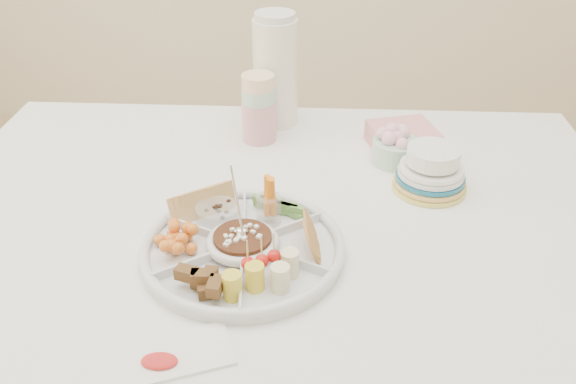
# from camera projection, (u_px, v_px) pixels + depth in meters

# --- Properties ---
(dining_table) EXTENTS (1.52, 1.02, 0.76)m
(dining_table) POSITION_uv_depth(u_px,v_px,m) (279.00, 334.00, 1.50)
(dining_table) COLOR white
(dining_table) RESTS_ON floor
(party_tray) EXTENTS (0.50, 0.50, 0.04)m
(party_tray) POSITION_uv_depth(u_px,v_px,m) (243.00, 245.00, 1.15)
(party_tray) COLOR silver
(party_tray) RESTS_ON dining_table
(bean_dip) EXTENTS (0.15, 0.15, 0.04)m
(bean_dip) POSITION_uv_depth(u_px,v_px,m) (243.00, 242.00, 1.14)
(bean_dip) COLOR #542F10
(bean_dip) RESTS_ON party_tray
(tortillas) EXTENTS (0.13, 0.13, 0.06)m
(tortillas) POSITION_uv_depth(u_px,v_px,m) (312.00, 235.00, 1.14)
(tortillas) COLOR #AA7D2B
(tortillas) RESTS_ON party_tray
(carrot_cucumber) EXTENTS (0.13, 0.13, 0.09)m
(carrot_cucumber) POSITION_uv_depth(u_px,v_px,m) (276.00, 194.00, 1.22)
(carrot_cucumber) COLOR orange
(carrot_cucumber) RESTS_ON party_tray
(pita_raisins) EXTENTS (0.16, 0.16, 0.07)m
(pita_raisins) POSITION_uv_depth(u_px,v_px,m) (212.00, 204.00, 1.23)
(pita_raisins) COLOR #D6B37C
(pita_raisins) RESTS_ON party_tray
(cherries) EXTENTS (0.14, 0.14, 0.04)m
(cherries) POSITION_uv_depth(u_px,v_px,m) (173.00, 241.00, 1.14)
(cherries) COLOR orange
(cherries) RESTS_ON party_tray
(granola_chunks) EXTENTS (0.14, 0.14, 0.05)m
(granola_chunks) POSITION_uv_depth(u_px,v_px,m) (203.00, 280.00, 1.04)
(granola_chunks) COLOR brown
(granola_chunks) RESTS_ON party_tray
(banana_tomato) EXTENTS (0.15, 0.15, 0.09)m
(banana_tomato) POSITION_uv_depth(u_px,v_px,m) (279.00, 267.00, 1.04)
(banana_tomato) COLOR #D4C852
(banana_tomato) RESTS_ON party_tray
(cup_stack) EXTENTS (0.09, 0.09, 0.24)m
(cup_stack) POSITION_uv_depth(u_px,v_px,m) (258.00, 96.00, 1.50)
(cup_stack) COLOR beige
(cup_stack) RESTS_ON dining_table
(thermos) EXTENTS (0.14, 0.14, 0.30)m
(thermos) POSITION_uv_depth(u_px,v_px,m) (275.00, 69.00, 1.57)
(thermos) COLOR white
(thermos) RESTS_ON dining_table
(flower_bowl) EXTENTS (0.12, 0.12, 0.08)m
(flower_bowl) POSITION_uv_depth(u_px,v_px,m) (396.00, 146.00, 1.44)
(flower_bowl) COLOR #98DAA9
(flower_bowl) RESTS_ON dining_table
(napkin_stack) EXTENTS (0.18, 0.17, 0.05)m
(napkin_stack) POSITION_uv_depth(u_px,v_px,m) (402.00, 137.00, 1.52)
(napkin_stack) COLOR pink
(napkin_stack) RESTS_ON dining_table
(plate_stack) EXTENTS (0.19, 0.19, 0.11)m
(plate_stack) POSITION_uv_depth(u_px,v_px,m) (432.00, 168.00, 1.33)
(plate_stack) COLOR gold
(plate_stack) RESTS_ON dining_table
(placemat) EXTENTS (0.30, 0.19, 0.01)m
(placemat) POSITION_uv_depth(u_px,v_px,m) (140.00, 363.00, 0.93)
(placemat) COLOR white
(placemat) RESTS_ON dining_table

